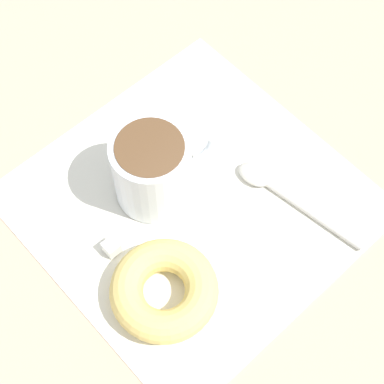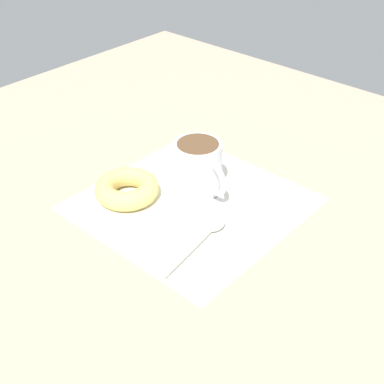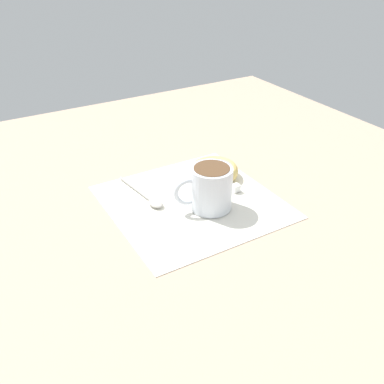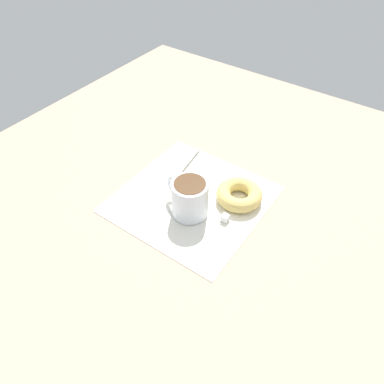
# 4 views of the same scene
# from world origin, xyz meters

# --- Properties ---
(ground_plane) EXTENTS (1.20, 1.20, 0.02)m
(ground_plane) POSITION_xyz_m (0.00, 0.00, -0.01)
(ground_plane) COLOR tan
(napkin) EXTENTS (0.31, 0.31, 0.00)m
(napkin) POSITION_xyz_m (-0.02, 0.02, 0.00)
(napkin) COLOR white
(napkin) RESTS_ON ground_plane
(coffee_cup) EXTENTS (0.08, 0.11, 0.08)m
(coffee_cup) POSITION_xyz_m (-0.06, 0.00, 0.05)
(coffee_cup) COLOR silver
(coffee_cup) RESTS_ON napkin
(donut) EXTENTS (0.10, 0.10, 0.03)m
(donut) POSITION_xyz_m (0.03, -0.07, 0.02)
(donut) COLOR #E5C66B
(donut) RESTS_ON napkin
(spoon) EXTENTS (0.15, 0.04, 0.01)m
(spoon) POSITION_xyz_m (0.02, 0.09, 0.01)
(spoon) COLOR #B7B2A8
(spoon) RESTS_ON napkin
(sugar_cube) EXTENTS (0.01, 0.01, 0.01)m
(sugar_cube) POSITION_xyz_m (-0.04, -0.07, 0.01)
(sugar_cube) COLOR white
(sugar_cube) RESTS_ON napkin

